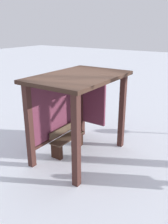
{
  "coord_description": "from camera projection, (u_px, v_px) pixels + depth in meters",
  "views": [
    {
      "loc": [
        -4.95,
        -3.48,
        3.51
      ],
      "look_at": [
        0.01,
        -0.14,
        1.34
      ],
      "focal_mm": 38.17,
      "sensor_mm": 36.0,
      "label": 1
    }
  ],
  "objects": [
    {
      "name": "ground_plane",
      "position": [
        80.0,
        155.0,
        6.88
      ],
      "size": [
        60.0,
        60.0,
        0.0
      ],
      "primitive_type": "plane",
      "color": "white"
    },
    {
      "name": "bench_left_inside",
      "position": [
        67.0,
        140.0,
        7.01
      ],
      "size": [
        1.2,
        0.38,
        0.73
      ],
      "color": "#4A3829",
      "rests_on": "ground"
    },
    {
      "name": "bus_shelter",
      "position": [
        75.0,
        97.0,
        6.51
      ],
      "size": [
        2.69,
        1.81,
        2.32
      ],
      "color": "#3A1E1A",
      "rests_on": "ground"
    }
  ]
}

